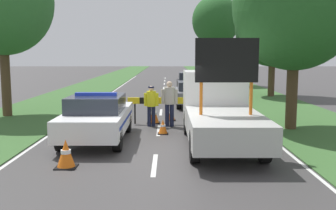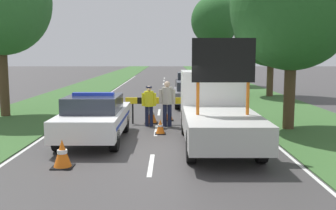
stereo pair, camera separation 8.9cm
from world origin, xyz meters
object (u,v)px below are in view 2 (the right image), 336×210
police_car (96,117)px  traffic_cone_near_police (162,127)px  roadside_tree_near_left (274,27)px  roadside_tree_near_right (217,21)px  queued_car_suv_grey (194,93)px  queued_car_sedan_black (191,84)px  roadside_tree_mid_left (2,2)px  traffic_cone_near_truck (171,114)px  roadside_tree_mid_right (295,5)px  road_barrier (163,102)px  pedestrian_civilian (169,100)px  work_truck (217,109)px  police_officer (151,102)px  traffic_cone_centre_front (153,114)px  traffic_cone_behind_barrier (64,154)px

police_car → traffic_cone_near_police: police_car is taller
roadside_tree_near_left → police_car: bearing=-124.2°
traffic_cone_near_police → roadside_tree_near_right: roadside_tree_near_right is taller
police_car → queued_car_suv_grey: police_car is taller
queued_car_sedan_black → roadside_tree_mid_left: (-8.83, -8.94, 4.28)m
traffic_cone_near_truck → roadside_tree_mid_left: (-7.44, 1.15, 4.82)m
roadside_tree_mid_right → roadside_tree_near_right: bearing=90.8°
road_barrier → pedestrian_civilian: size_ratio=1.63×
police_car → traffic_cone_near_truck: 4.65m
work_truck → queued_car_sedan_black: work_truck is taller
work_truck → police_officer: work_truck is taller
work_truck → queued_car_suv_grey: 8.92m
police_car → police_officer: size_ratio=2.92×
work_truck → pedestrian_civilian: (-1.54, 2.81, -0.05)m
queued_car_suv_grey → traffic_cone_near_truck: bearing=75.1°
road_barrier → traffic_cone_near_truck: size_ratio=5.32×
police_officer → traffic_cone_near_police: size_ratio=3.03×
traffic_cone_near_police → pedestrian_civilian: bearing=80.9°
pedestrian_civilian → traffic_cone_near_police: pedestrian_civilian is taller
work_truck → queued_car_sedan_black: 14.29m
work_truck → traffic_cone_centre_front: size_ratio=7.96×
work_truck → roadside_tree_mid_left: roadside_tree_mid_left is taller
work_truck → traffic_cone_near_police: bearing=-33.0°
roadside_tree_mid_right → roadside_tree_mid_left: bearing=165.4°
police_car → roadside_tree_mid_left: roadside_tree_mid_left is taller
police_car → work_truck: work_truck is taller
police_officer → traffic_cone_behind_barrier: 5.99m
queued_car_suv_grey → queued_car_sedan_black: size_ratio=1.02×
road_barrier → traffic_cone_centre_front: size_ratio=3.96×
traffic_cone_near_truck → roadside_tree_mid_right: roadside_tree_mid_right is taller
traffic_cone_centre_front → queued_car_sedan_black: size_ratio=0.19×
queued_car_sedan_black → roadside_tree_mid_right: (3.10, -12.06, 3.77)m
traffic_cone_behind_barrier → roadside_tree_mid_left: roadside_tree_mid_left is taller
traffic_cone_behind_barrier → roadside_tree_near_right: 27.81m
traffic_cone_centre_front → traffic_cone_behind_barrier: bearing=-107.1°
traffic_cone_centre_front → queued_car_sedan_black: (2.11, 10.76, 0.45)m
police_officer → roadside_tree_mid_right: (5.27, -0.62, 3.64)m
traffic_cone_centre_front → traffic_cone_behind_barrier: size_ratio=1.02×
traffic_cone_near_police → traffic_cone_behind_barrier: 4.77m
police_car → work_truck: 3.91m
work_truck → traffic_cone_near_police: size_ratio=11.10×
road_barrier → queued_car_suv_grey: size_ratio=0.73×
roadside_tree_near_right → road_barrier: bearing=-102.6°
police_car → police_officer: 3.07m
traffic_cone_behind_barrier → queued_car_sedan_black: queued_car_sedan_black is taller
traffic_cone_near_truck → traffic_cone_behind_barrier: traffic_cone_behind_barrier is taller
traffic_cone_near_truck → police_car: bearing=-121.6°
police_car → work_truck: size_ratio=0.80×
traffic_cone_near_police → roadside_tree_mid_left: 9.50m
road_barrier → traffic_cone_near_truck: road_barrier is taller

